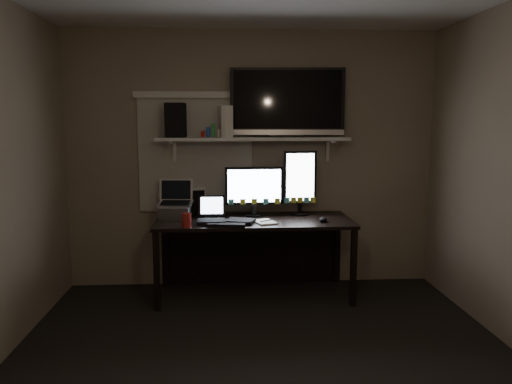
{
  "coord_description": "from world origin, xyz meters",
  "views": [
    {
      "loc": [
        -0.26,
        -3.1,
        1.65
      ],
      "look_at": [
        0.01,
        1.25,
        1.01
      ],
      "focal_mm": 35.0,
      "sensor_mm": 36.0,
      "label": 1
    }
  ],
  "objects": [
    {
      "name": "keyboard",
      "position": [
        -0.26,
        1.27,
        0.75
      ],
      "size": [
        0.54,
        0.27,
        0.03
      ],
      "primitive_type": "cube",
      "rotation": [
        0.0,
        0.0,
        -0.14
      ],
      "color": "black",
      "rests_on": "desk"
    },
    {
      "name": "game_console",
      "position": [
        -0.26,
        1.6,
        1.63
      ],
      "size": [
        0.14,
        0.26,
        0.29
      ],
      "primitive_type": "cube",
      "rotation": [
        0.0,
        0.0,
        0.28
      ],
      "color": "beige",
      "rests_on": "wall_shelf"
    },
    {
      "name": "notepad",
      "position": [
        0.09,
        1.26,
        0.74
      ],
      "size": [
        0.23,
        0.27,
        0.01
      ],
      "primitive_type": "cube",
      "rotation": [
        0.0,
        0.0,
        0.32
      ],
      "color": "silver",
      "rests_on": "desk"
    },
    {
      "name": "sticky_notes",
      "position": [
        -0.11,
        1.33,
        0.73
      ],
      "size": [
        0.35,
        0.29,
        0.0
      ],
      "primitive_type": null,
      "rotation": [
        0.0,
        0.0,
        0.2
      ],
      "color": "#D2DB3B",
      "rests_on": "desk"
    },
    {
      "name": "laptop",
      "position": [
        -0.73,
        1.49,
        0.91
      ],
      "size": [
        0.33,
        0.28,
        0.35
      ],
      "primitive_type": "cube",
      "rotation": [
        0.0,
        0.0,
        -0.08
      ],
      "color": "silver",
      "rests_on": "desk"
    },
    {
      "name": "wall_shelf",
      "position": [
        0.0,
        1.62,
        1.46
      ],
      "size": [
        1.8,
        0.35,
        0.03
      ],
      "primitive_type": "cube",
      "color": "#B9B9B4",
      "rests_on": "back_wall"
    },
    {
      "name": "window_blinds",
      "position": [
        -0.55,
        1.79,
        1.3
      ],
      "size": [
        1.1,
        0.02,
        1.1
      ],
      "primitive_type": "cube",
      "color": "#B7B2A5",
      "rests_on": "back_wall"
    },
    {
      "name": "desk",
      "position": [
        0.0,
        1.55,
        0.55
      ],
      "size": [
        1.8,
        0.75,
        0.73
      ],
      "color": "black",
      "rests_on": "floor"
    },
    {
      "name": "back_wall",
      "position": [
        0.0,
        1.8,
        1.25
      ],
      "size": [
        3.6,
        0.0,
        3.6
      ],
      "primitive_type": "plane",
      "rotation": [
        1.57,
        0.0,
        0.0
      ],
      "color": "#746353",
      "rests_on": "floor"
    },
    {
      "name": "mouse",
      "position": [
        0.62,
        1.28,
        0.75
      ],
      "size": [
        0.1,
        0.13,
        0.04
      ],
      "primitive_type": "ellipsoid",
      "rotation": [
        0.0,
        0.0,
        -0.3
      ],
      "color": "black",
      "rests_on": "desk"
    },
    {
      "name": "tv",
      "position": [
        0.33,
        1.67,
        1.8
      ],
      "size": [
        1.09,
        0.27,
        0.65
      ],
      "primitive_type": "cube",
      "rotation": [
        0.0,
        0.0,
        -0.07
      ],
      "color": "black",
      "rests_on": "wall_shelf"
    },
    {
      "name": "bottles",
      "position": [
        -0.34,
        1.58,
        1.54
      ],
      "size": [
        0.2,
        0.1,
        0.13
      ],
      "primitive_type": null,
      "rotation": [
        0.0,
        0.0,
        0.31
      ],
      "color": "#A50F0C",
      "rests_on": "wall_shelf"
    },
    {
      "name": "monitor_portrait",
      "position": [
        0.45,
        1.62,
        1.05
      ],
      "size": [
        0.32,
        0.07,
        0.63
      ],
      "primitive_type": "cube",
      "rotation": [
        0.0,
        0.0,
        0.03
      ],
      "color": "black",
      "rests_on": "desk"
    },
    {
      "name": "cup",
      "position": [
        -0.6,
        1.12,
        0.79
      ],
      "size": [
        0.1,
        0.1,
        0.12
      ],
      "primitive_type": "cylinder",
      "rotation": [
        0.0,
        0.0,
        0.28
      ],
      "color": "maroon",
      "rests_on": "desk"
    },
    {
      "name": "file_sorter",
      "position": [
        -0.57,
        1.74,
        0.85
      ],
      "size": [
        0.21,
        0.15,
        0.25
      ],
      "primitive_type": "cube",
      "rotation": [
        0.0,
        0.0,
        0.35
      ],
      "color": "black",
      "rests_on": "desk"
    },
    {
      "name": "speaker",
      "position": [
        -0.72,
        1.6,
        1.64
      ],
      "size": [
        0.19,
        0.22,
        0.32
      ],
      "primitive_type": "cube",
      "rotation": [
        0.0,
        0.0,
        -0.07
      ],
      "color": "black",
      "rests_on": "wall_shelf"
    },
    {
      "name": "monitor_landscape",
      "position": [
        0.01,
        1.57,
        0.97
      ],
      "size": [
        0.55,
        0.08,
        0.48
      ],
      "primitive_type": "cube",
      "rotation": [
        0.0,
        0.0,
        0.04
      ],
      "color": "black",
      "rests_on": "desk"
    },
    {
      "name": "tablet",
      "position": [
        -0.39,
        1.5,
        0.84
      ],
      "size": [
        0.25,
        0.11,
        0.22
      ],
      "primitive_type": "cube",
      "rotation": [
        0.0,
        0.0,
        -0.01
      ],
      "color": "black",
      "rests_on": "desk"
    },
    {
      "name": "floor",
      "position": [
        0.0,
        0.0,
        0.0
      ],
      "size": [
        3.6,
        3.6,
        0.0
      ],
      "primitive_type": "plane",
      "color": "black",
      "rests_on": "ground"
    }
  ]
}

